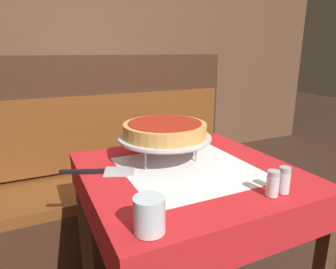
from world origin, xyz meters
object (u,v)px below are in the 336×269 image
at_px(booth_bench, 122,193).
at_px(condiment_caddy, 84,99).
at_px(salt_shaker, 273,183).
at_px(water_glass_near, 149,215).
at_px(pizza_server, 102,171).
at_px(pepper_shaker, 284,180).
at_px(dining_table_front, 188,191).
at_px(pizza_pan_stand, 165,138).
at_px(dining_table_rear, 97,115).
at_px(deep_dish_pizza, 165,129).

height_order(booth_bench, condiment_caddy, booth_bench).
bearing_deg(booth_bench, salt_shaker, -79.34).
relative_size(water_glass_near, salt_shaker, 1.12).
bearing_deg(pizza_server, pepper_shaker, -40.22).
distance_m(dining_table_front, salt_shaker, 0.37).
xyz_separation_m(pizza_server, condiment_caddy, (0.24, 1.65, 0.03)).
distance_m(booth_bench, pizza_pan_stand, 0.81).
xyz_separation_m(dining_table_rear, deep_dish_pizza, (-0.05, -1.56, 0.24)).
height_order(dining_table_front, condiment_caddy, condiment_caddy).
height_order(dining_table_rear, pizza_server, pizza_server).
xyz_separation_m(dining_table_rear, booth_bench, (-0.07, -0.95, -0.32)).
relative_size(booth_bench, pizza_pan_stand, 4.12).
distance_m(booth_bench, water_glass_near, 1.19).
bearing_deg(water_glass_near, booth_bench, 77.78).
xyz_separation_m(booth_bench, condiment_caddy, (-0.02, 1.02, 0.46)).
height_order(dining_table_front, salt_shaker, salt_shaker).
bearing_deg(deep_dish_pizza, booth_bench, 92.07).
height_order(dining_table_front, deep_dish_pizza, deep_dish_pizza).
relative_size(water_glass_near, pepper_shaker, 1.08).
bearing_deg(pizza_server, dining_table_rear, 78.42).
height_order(pizza_server, pepper_shaker, pepper_shaker).
distance_m(pizza_pan_stand, deep_dish_pizza, 0.04).
xyz_separation_m(pizza_pan_stand, pepper_shaker, (0.22, -0.44, -0.05)).
distance_m(water_glass_near, pepper_shaker, 0.48).
distance_m(booth_bench, deep_dish_pizza, 0.83).
bearing_deg(deep_dish_pizza, pepper_shaker, -62.85).
relative_size(pepper_shaker, condiment_caddy, 0.62).
relative_size(dining_table_front, deep_dish_pizza, 2.33).
bearing_deg(pepper_shaker, dining_table_front, 119.62).
distance_m(dining_table_front, pizza_server, 0.35).
xyz_separation_m(pizza_pan_stand, water_glass_near, (-0.25, -0.45, -0.05)).
bearing_deg(dining_table_front, dining_table_rear, 89.90).
xyz_separation_m(dining_table_rear, salt_shaker, (0.13, -1.99, 0.15)).
relative_size(deep_dish_pizza, pepper_shaker, 3.88).
distance_m(pizza_server, water_glass_near, 0.44).
distance_m(dining_table_front, deep_dish_pizza, 0.27).
bearing_deg(dining_table_front, deep_dish_pizza, 110.45).
distance_m(deep_dish_pizza, pizza_server, 0.30).
height_order(deep_dish_pizza, water_glass_near, deep_dish_pizza).
height_order(dining_table_rear, pizza_pan_stand, pizza_pan_stand).
relative_size(water_glass_near, condiment_caddy, 0.67).
bearing_deg(booth_bench, water_glass_near, -102.22).
distance_m(pizza_server, pepper_shaker, 0.65).
bearing_deg(salt_shaker, booth_bench, 100.66).
bearing_deg(water_glass_near, dining_table_front, 47.69).
distance_m(deep_dish_pizza, pepper_shaker, 0.50).
bearing_deg(dining_table_front, condiment_caddy, 92.73).
distance_m(pizza_pan_stand, pepper_shaker, 0.49).
distance_m(pizza_pan_stand, water_glass_near, 0.52).
xyz_separation_m(pizza_pan_stand, condiment_caddy, (-0.04, 1.63, -0.06)).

